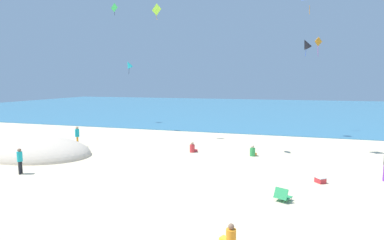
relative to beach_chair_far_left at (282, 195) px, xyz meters
name	(u,v)px	position (x,y,z in m)	size (l,w,h in m)	color
ground_plane	(200,161)	(-5.23, 5.69, -0.26)	(120.00, 120.00, 0.00)	beige
ocean_water	(260,108)	(-5.23, 46.85, -0.24)	(120.00, 60.00, 0.05)	teal
dune_mound	(36,155)	(-16.61, 3.97, -0.26)	(8.11, 5.67, 2.51)	beige
beach_chair_far_left	(282,195)	(0.00, 0.00, 0.00)	(0.80, 0.83, 0.59)	#2D9956
cooler_box	(320,180)	(1.75, 3.13, -0.12)	(0.59, 0.60, 0.29)	red
person_0	(193,148)	(-6.41, 7.93, 0.02)	(0.56, 0.68, 0.76)	red
person_3	(77,135)	(-15.46, 7.04, 0.67)	(0.45, 0.45, 1.61)	orange
person_4	(230,236)	(-1.47, -4.20, -0.01)	(0.60, 0.47, 0.67)	orange
person_5	(253,152)	(-2.15, 8.02, 0.02)	(0.48, 0.67, 0.76)	green
person_6	(20,159)	(-13.83, -0.07, 0.56)	(0.34, 0.34, 1.42)	black
kite_orange	(318,42)	(2.59, 20.88, 8.63)	(0.74, 0.56, 1.91)	orange
kite_black	(306,44)	(1.32, 16.96, 8.10)	(1.19, 1.06, 1.66)	black
kite_teal	(129,65)	(-18.39, 21.05, 6.77)	(1.14, 1.02, 1.64)	#1EADAD
kite_lime	(157,10)	(-10.91, 12.20, 10.80)	(0.97, 0.32, 1.34)	#99DB33
kite_green	(114,8)	(-16.62, 15.06, 11.93)	(0.85, 0.25, 1.17)	green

